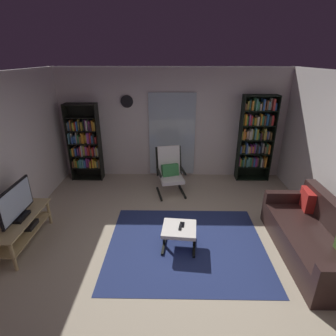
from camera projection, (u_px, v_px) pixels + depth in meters
ground_plane at (172, 249)px, 4.18m from camera, size 7.02×7.02×0.00m
wall_back at (172, 124)px, 6.34m from camera, size 5.60×0.06×2.60m
glass_door_panel at (172, 135)px, 6.38m from camera, size 1.10×0.01×2.00m
area_rug at (186, 245)px, 4.26m from camera, size 2.49×2.06×0.01m
tv_stand at (23, 226)px, 4.20m from camera, size 0.43×1.25×0.49m
television at (17, 204)px, 4.02m from camera, size 0.20×0.84×0.55m
bookshelf_near_tv at (85, 144)px, 6.28m from camera, size 0.73×0.30×1.84m
bookshelf_near_sofa at (256, 136)px, 6.19m from camera, size 0.77×0.30×2.03m
leather_sofa at (317, 239)px, 3.94m from camera, size 0.85×1.96×0.82m
lounge_armchair at (170, 169)px, 5.76m from camera, size 0.69×0.75×1.02m
ottoman at (179, 231)px, 4.12m from camera, size 0.56×0.53×0.37m
tv_remote at (180, 227)px, 4.09m from camera, size 0.06×0.15×0.02m
cell_phone at (182, 225)px, 4.15m from camera, size 0.08×0.15×0.01m
wall_clock at (127, 101)px, 6.08m from camera, size 0.29×0.03×0.29m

